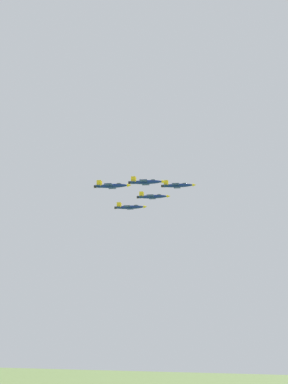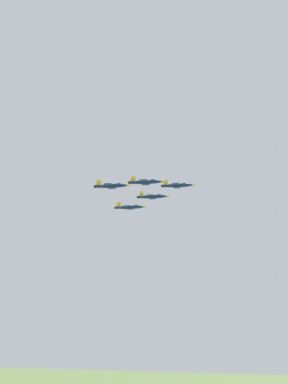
% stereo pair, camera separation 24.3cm
% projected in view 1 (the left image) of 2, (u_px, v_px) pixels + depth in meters
% --- Properties ---
extents(jet_lead, '(16.21, 10.02, 3.41)m').
position_uv_depth(jet_lead, '(178.00, 185.00, 246.18)').
color(jet_lead, navy).
extents(jet_left_wingman, '(16.34, 10.10, 3.43)m').
position_uv_depth(jet_left_wingman, '(153.00, 197.00, 258.26)').
color(jet_left_wingman, navy).
extents(jet_right_wingman, '(16.75, 10.38, 3.52)m').
position_uv_depth(jet_right_wingman, '(146.00, 182.00, 237.19)').
color(jet_right_wingman, navy).
extents(jet_left_outer, '(16.74, 10.31, 3.52)m').
position_uv_depth(jet_left_outer, '(130.00, 207.00, 270.28)').
color(jet_left_outer, navy).
extents(jet_right_outer, '(16.21, 9.99, 3.41)m').
position_uv_depth(jet_right_outer, '(112.00, 186.00, 227.45)').
color(jet_right_outer, navy).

